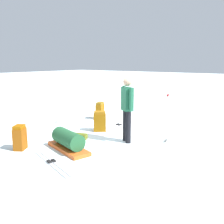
% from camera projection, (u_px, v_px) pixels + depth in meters
% --- Properties ---
extents(ground_plane, '(80.00, 80.00, 0.00)m').
position_uv_depth(ground_plane, '(112.00, 136.00, 7.11)').
color(ground_plane, white).
extents(skier_standing, '(0.37, 0.49, 1.70)m').
position_uv_depth(skier_standing, '(127.00, 106.00, 6.41)').
color(skier_standing, black).
rests_on(skier_standing, ground_plane).
extents(ski_pair_near, '(0.67, 1.74, 0.05)m').
position_uv_depth(ski_pair_near, '(51.00, 162.00, 5.23)').
color(ski_pair_near, silver).
rests_on(ski_pair_near, ground_plane).
extents(ski_pair_far, '(1.99, 0.48, 0.05)m').
position_uv_depth(ski_pair_far, '(119.00, 125.00, 8.25)').
color(ski_pair_far, silver).
rests_on(ski_pair_far, ground_plane).
extents(backpack_large_dark, '(0.44, 0.45, 0.62)m').
position_uv_depth(backpack_large_dark, '(100.00, 121.00, 7.55)').
color(backpack_large_dark, '#86510A').
rests_on(backpack_large_dark, ground_plane).
extents(backpack_bright, '(0.39, 0.36, 0.60)m').
position_uv_depth(backpack_bright, '(20.00, 138.00, 5.96)').
color(backpack_bright, '#90460D').
rests_on(backpack_bright, ground_plane).
extents(backpack_small_spare, '(0.43, 0.33, 0.63)m').
position_uv_depth(backpack_small_spare, '(100.00, 111.00, 9.13)').
color(backpack_small_spare, '#8C530A').
rests_on(backpack_small_spare, ground_plane).
extents(ski_poles_planted_near, '(0.17, 0.10, 1.29)m').
position_uv_depth(ski_poles_planted_near, '(167.00, 116.00, 6.39)').
color(ski_poles_planted_near, '#BBBDB7').
rests_on(ski_poles_planted_near, ground_plane).
extents(gear_sled, '(0.78, 1.42, 0.49)m').
position_uv_depth(gear_sled, '(68.00, 141.00, 5.93)').
color(gear_sled, '#D7581E').
rests_on(gear_sled, ground_plane).
extents(sleeping_mat_rolled, '(0.35, 0.58, 0.18)m').
position_uv_depth(sleeping_mat_rolled, '(77.00, 136.00, 6.81)').
color(sleeping_mat_rolled, '#59601A').
rests_on(sleeping_mat_rolled, ground_plane).
extents(thermos_bottle, '(0.07, 0.07, 0.26)m').
position_uv_depth(thermos_bottle, '(57.00, 119.00, 8.61)').
color(thermos_bottle, '#ADB5BB').
rests_on(thermos_bottle, ground_plane).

